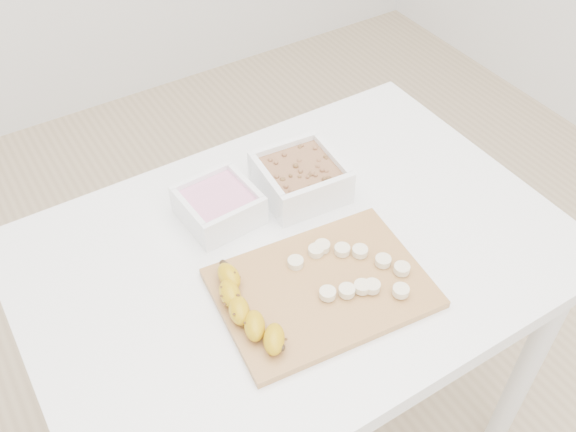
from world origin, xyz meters
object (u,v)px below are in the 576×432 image
cutting_board (322,288)px  bowl_granola (300,177)px  banana (248,310)px  table (296,281)px  bowl_yogurt (219,205)px

cutting_board → bowl_granola: bearing=65.7°
bowl_granola → banana: bearing=-137.3°
bowl_granola → banana: (-0.25, -0.23, -0.01)m
bowl_granola → banana: size_ratio=0.86×
table → banana: bearing=-147.9°
bowl_yogurt → bowl_granola: (0.17, -0.02, 0.01)m
bowl_yogurt → bowl_granola: 0.17m
table → banana: 0.22m
cutting_board → bowl_yogurt: bearing=104.5°
bowl_granola → cutting_board: bowl_granola is taller
table → bowl_yogurt: (-0.08, 0.15, 0.13)m
banana → bowl_yogurt: bearing=85.2°
bowl_granola → banana: bowl_granola is taller
bowl_granola → cutting_board: bearing=-114.3°
table → cutting_board: cutting_board is taller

